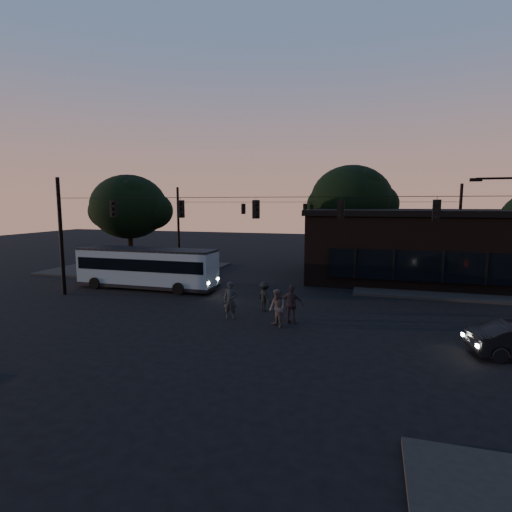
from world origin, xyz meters
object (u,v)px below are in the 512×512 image
(building, at_px, (412,245))
(pedestrian_d, at_px, (265,296))
(pedestrian_b, at_px, (277,308))
(pedestrian_c, at_px, (292,304))
(pedestrian_a, at_px, (230,300))
(bus, at_px, (147,266))

(building, relative_size, pedestrian_d, 9.41)
(building, xyz_separation_m, pedestrian_d, (-8.44, -12.20, -1.89))
(pedestrian_b, height_order, pedestrian_d, pedestrian_b)
(pedestrian_b, bearing_deg, pedestrian_c, 98.51)
(building, bearing_deg, pedestrian_b, -115.76)
(pedestrian_a, height_order, pedestrian_b, pedestrian_a)
(pedestrian_a, distance_m, pedestrian_b, 2.72)
(pedestrian_c, xyz_separation_m, pedestrian_d, (-1.87, 1.81, -0.15))
(building, distance_m, pedestrian_d, 14.95)
(bus, relative_size, pedestrian_b, 5.46)
(bus, height_order, pedestrian_c, bus)
(pedestrian_b, distance_m, pedestrian_d, 2.88)
(building, height_order, pedestrian_a, building)
(pedestrian_a, xyz_separation_m, pedestrian_c, (3.19, 0.06, 0.02))
(bus, distance_m, pedestrian_c, 12.34)
(pedestrian_b, bearing_deg, pedestrian_a, -149.76)
(pedestrian_a, relative_size, pedestrian_c, 0.98)
(pedestrian_c, relative_size, pedestrian_d, 1.18)
(pedestrian_c, bearing_deg, pedestrian_b, 54.44)
(building, height_order, pedestrian_c, building)
(bus, xyz_separation_m, pedestrian_d, (9.34, -3.32, -0.75))
(bus, distance_m, pedestrian_a, 9.57)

